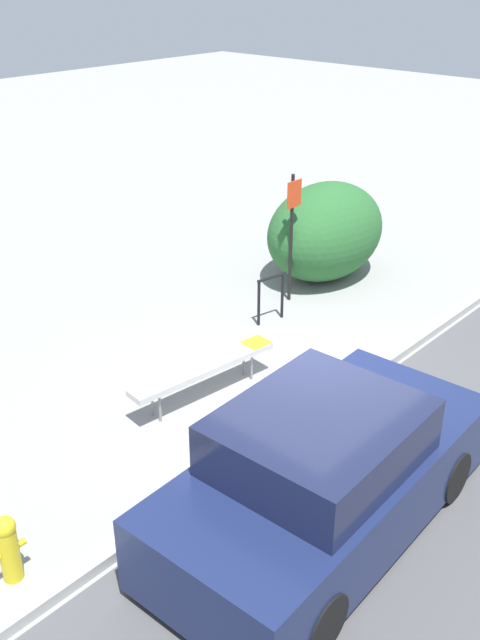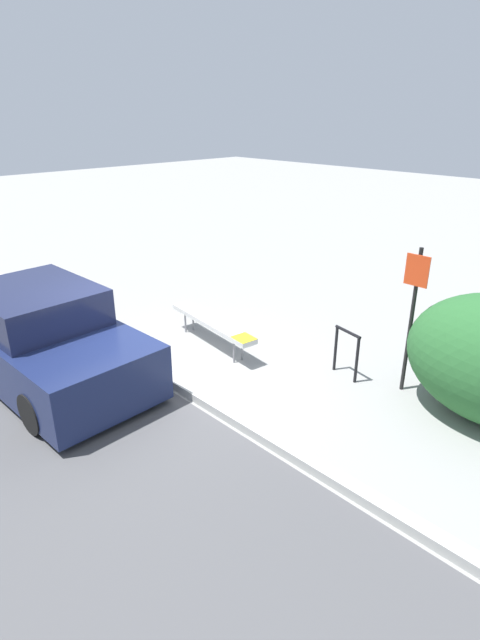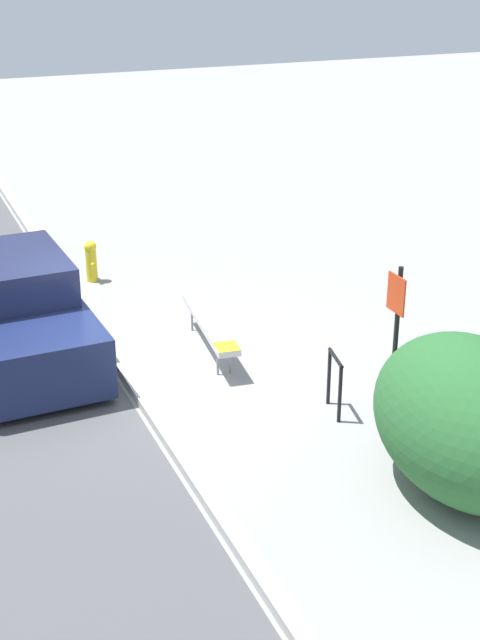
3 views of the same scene
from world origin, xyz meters
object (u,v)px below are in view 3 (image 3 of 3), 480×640
parked_car_near (12,313)px  bench (210,323)px  fire_hydrant (91,260)px  sign_post (395,339)px  bike_rack (335,379)px

parked_car_near → bench: bearing=68.3°
fire_hydrant → parked_car_near: bearing=-34.6°
sign_post → fire_hydrant: (-6.90, -2.03, -0.98)m
bike_rack → parked_car_near: 4.91m
bench → parked_car_near: parked_car_near is taller
bench → parked_car_near: 2.92m
bike_rack → sign_post: size_ratio=0.36×
bike_rack → parked_car_near: bearing=-133.4°
bench → fire_hydrant: 3.73m
bike_rack → fire_hydrant: size_ratio=1.08×
bench → parked_car_near: (-0.98, -2.74, 0.23)m
bike_rack → sign_post: 1.28m
bench → bike_rack: 2.54m
bike_rack → fire_hydrant: (-6.02, -1.74, -0.09)m
bike_rack → parked_car_near: parked_car_near is taller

